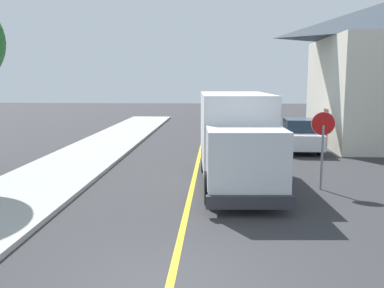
{
  "coord_description": "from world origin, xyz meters",
  "views": [
    {
      "loc": [
        0.82,
        -7.35,
        3.71
      ],
      "look_at": [
        -0.05,
        8.02,
        1.4
      ],
      "focal_mm": 40.38,
      "sensor_mm": 36.0,
      "label": 1
    }
  ],
  "objects": [
    {
      "name": "parked_car_far",
      "position": [
        1.86,
        27.2,
        0.79
      ],
      "size": [
        1.88,
        4.43,
        1.67
      ],
      "color": "maroon",
      "rests_on": "ground"
    },
    {
      "name": "centre_line_yellow",
      "position": [
        0.0,
        10.0,
        0.0
      ],
      "size": [
        0.16,
        56.0,
        0.01
      ],
      "primitive_type": "cube",
      "color": "gold",
      "rests_on": "ground"
    },
    {
      "name": "stop_sign",
      "position": [
        4.38,
        7.17,
        1.86
      ],
      "size": [
        0.8,
        0.1,
        2.65
      ],
      "color": "gray",
      "rests_on": "ground"
    },
    {
      "name": "parked_car_mid",
      "position": [
        2.24,
        20.28,
        0.79
      ],
      "size": [
        1.96,
        4.46,
        1.67
      ],
      "color": "silver",
      "rests_on": "ground"
    },
    {
      "name": "ground_plane",
      "position": [
        0.0,
        0.0,
        0.0
      ],
      "size": [
        120.0,
        120.0,
        0.0
      ],
      "primitive_type": "plane",
      "color": "#303033"
    },
    {
      "name": "box_truck",
      "position": [
        1.54,
        7.86,
        1.77
      ],
      "size": [
        2.8,
        7.3,
        3.2
      ],
      "color": "white",
      "rests_on": "ground"
    },
    {
      "name": "parked_car_furthest",
      "position": [
        2.44,
        33.62,
        0.79
      ],
      "size": [
        1.9,
        4.44,
        1.67
      ],
      "color": "#2D4793",
      "rests_on": "ground"
    },
    {
      "name": "parked_car_near",
      "position": [
        2.13,
        14.27,
        0.79
      ],
      "size": [
        1.92,
        4.45,
        1.67
      ],
      "color": "#4C564C",
      "rests_on": "ground"
    },
    {
      "name": "parked_van_across",
      "position": [
        5.2,
        15.4,
        0.79
      ],
      "size": [
        1.89,
        4.44,
        1.67
      ],
      "color": "silver",
      "rests_on": "ground"
    }
  ]
}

